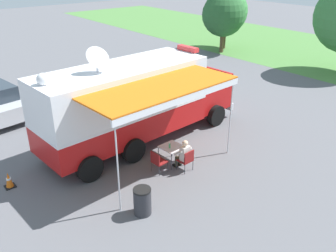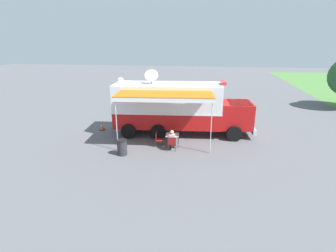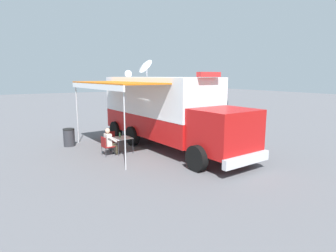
{
  "view_description": "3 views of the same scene",
  "coord_description": "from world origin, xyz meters",
  "px_view_note": "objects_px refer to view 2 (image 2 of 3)",
  "views": [
    {
      "loc": [
        11.76,
        -7.1,
        7.36
      ],
      "look_at": [
        2.3,
        0.48,
        1.65
      ],
      "focal_mm": 38.42,
      "sensor_mm": 36.0,
      "label": 1
    },
    {
      "loc": [
        17.83,
        2.65,
        6.33
      ],
      "look_at": [
        1.7,
        0.28,
        1.07
      ],
      "focal_mm": 28.75,
      "sensor_mm": 36.0,
      "label": 2
    },
    {
      "loc": [
        7.21,
        12.71,
        3.57
      ],
      "look_at": [
        0.11,
        1.15,
        1.15
      ],
      "focal_mm": 30.2,
      "sensor_mm": 36.0,
      "label": 3
    }
  ],
  "objects_px": {
    "folding_table": "(172,135)",
    "car_behind_truck": "(142,100)",
    "trash_bin": "(122,147)",
    "folding_chair_beside_table": "(158,138)",
    "water_bottle": "(170,133)",
    "traffic_cone": "(102,126)",
    "command_truck": "(178,107)",
    "folding_chair_at_table": "(172,143)",
    "seated_responder": "(172,139)"
  },
  "relations": [
    {
      "from": "folding_table",
      "to": "car_behind_truck",
      "type": "height_order",
      "value": "car_behind_truck"
    },
    {
      "from": "folding_table",
      "to": "trash_bin",
      "type": "height_order",
      "value": "trash_bin"
    },
    {
      "from": "folding_chair_beside_table",
      "to": "car_behind_truck",
      "type": "bearing_deg",
      "value": -160.25
    },
    {
      "from": "water_bottle",
      "to": "traffic_cone",
      "type": "relative_size",
      "value": 0.39
    },
    {
      "from": "folding_table",
      "to": "traffic_cone",
      "type": "xyz_separation_m",
      "value": [
        -2.31,
        -5.5,
        -0.39
      ]
    },
    {
      "from": "folding_table",
      "to": "trash_bin",
      "type": "bearing_deg",
      "value": -55.82
    },
    {
      "from": "trash_bin",
      "to": "water_bottle",
      "type": "bearing_deg",
      "value": 125.01
    },
    {
      "from": "command_truck",
      "to": "folding_table",
      "type": "relative_size",
      "value": 11.25
    },
    {
      "from": "car_behind_truck",
      "to": "folding_chair_beside_table",
      "type": "bearing_deg",
      "value": 19.75
    },
    {
      "from": "folding_chair_beside_table",
      "to": "water_bottle",
      "type": "bearing_deg",
      "value": 103.04
    },
    {
      "from": "trash_bin",
      "to": "car_behind_truck",
      "type": "bearing_deg",
      "value": -172.32
    },
    {
      "from": "traffic_cone",
      "to": "folding_chair_at_table",
      "type": "bearing_deg",
      "value": 60.86
    },
    {
      "from": "water_bottle",
      "to": "folding_chair_beside_table",
      "type": "relative_size",
      "value": 0.26
    },
    {
      "from": "command_truck",
      "to": "seated_responder",
      "type": "relative_size",
      "value": 7.72
    },
    {
      "from": "trash_bin",
      "to": "car_behind_truck",
      "type": "relative_size",
      "value": 0.21
    },
    {
      "from": "command_truck",
      "to": "traffic_cone",
      "type": "height_order",
      "value": "command_truck"
    },
    {
      "from": "trash_bin",
      "to": "folding_chair_beside_table",
      "type": "bearing_deg",
      "value": 131.5
    },
    {
      "from": "car_behind_truck",
      "to": "traffic_cone",
      "type": "bearing_deg",
      "value": -12.14
    },
    {
      "from": "folding_chair_at_table",
      "to": "car_behind_truck",
      "type": "bearing_deg",
      "value": -156.6
    },
    {
      "from": "water_bottle",
      "to": "folding_chair_at_table",
      "type": "xyz_separation_m",
      "value": [
        0.76,
        0.21,
        -0.32
      ]
    },
    {
      "from": "folding_chair_at_table",
      "to": "trash_bin",
      "type": "distance_m",
      "value": 2.91
    },
    {
      "from": "folding_chair_at_table",
      "to": "seated_responder",
      "type": "bearing_deg",
      "value": -175.75
    },
    {
      "from": "folding_table",
      "to": "water_bottle",
      "type": "distance_m",
      "value": 0.22
    },
    {
      "from": "command_truck",
      "to": "folding_chair_beside_table",
      "type": "bearing_deg",
      "value": -20.45
    },
    {
      "from": "water_bottle",
      "to": "seated_responder",
      "type": "distance_m",
      "value": 0.63
    },
    {
      "from": "traffic_cone",
      "to": "command_truck",
      "type": "bearing_deg",
      "value": 90.39
    },
    {
      "from": "water_bottle",
      "to": "traffic_cone",
      "type": "height_order",
      "value": "water_bottle"
    },
    {
      "from": "folding_chair_at_table",
      "to": "traffic_cone",
      "type": "distance_m",
      "value": 6.38
    },
    {
      "from": "folding_chair_at_table",
      "to": "folding_table",
      "type": "bearing_deg",
      "value": -174.71
    },
    {
      "from": "folding_table",
      "to": "folding_chair_beside_table",
      "type": "relative_size",
      "value": 0.99
    },
    {
      "from": "command_truck",
      "to": "folding_chair_at_table",
      "type": "xyz_separation_m",
      "value": [
        3.14,
        -0.03,
        -1.43
      ]
    },
    {
      "from": "folding_chair_beside_table",
      "to": "traffic_cone",
      "type": "height_order",
      "value": "folding_chair_beside_table"
    },
    {
      "from": "command_truck",
      "to": "trash_bin",
      "type": "bearing_deg",
      "value": -33.63
    },
    {
      "from": "seated_responder",
      "to": "trash_bin",
      "type": "relative_size",
      "value": 1.37
    },
    {
      "from": "command_truck",
      "to": "water_bottle",
      "type": "xyz_separation_m",
      "value": [
        2.38,
        -0.24,
        -1.11
      ]
    },
    {
      "from": "command_truck",
      "to": "car_behind_truck",
      "type": "xyz_separation_m",
      "value": [
        -6.49,
        -4.19,
        -1.06
      ]
    },
    {
      "from": "folding_table",
      "to": "folding_chair_beside_table",
      "type": "xyz_separation_m",
      "value": [
        0.2,
        -0.85,
        -0.16
      ]
    },
    {
      "from": "car_behind_truck",
      "to": "command_truck",
      "type": "bearing_deg",
      "value": 32.89
    },
    {
      "from": "command_truck",
      "to": "folding_chair_at_table",
      "type": "relative_size",
      "value": 11.09
    },
    {
      "from": "seated_responder",
      "to": "trash_bin",
      "type": "xyz_separation_m",
      "value": [
        1.2,
        -2.72,
        -0.2
      ]
    },
    {
      "from": "folding_chair_at_table",
      "to": "seated_responder",
      "type": "distance_m",
      "value": 0.23
    },
    {
      "from": "folding_chair_at_table",
      "to": "traffic_cone",
      "type": "height_order",
      "value": "folding_chair_at_table"
    },
    {
      "from": "seated_responder",
      "to": "car_behind_truck",
      "type": "relative_size",
      "value": 0.28
    },
    {
      "from": "car_behind_truck",
      "to": "water_bottle",
      "type": "bearing_deg",
      "value": 24.03
    },
    {
      "from": "folding_chair_at_table",
      "to": "trash_bin",
      "type": "height_order",
      "value": "trash_bin"
    },
    {
      "from": "folding_chair_beside_table",
      "to": "traffic_cone",
      "type": "distance_m",
      "value": 5.29
    },
    {
      "from": "water_bottle",
      "to": "trash_bin",
      "type": "xyz_separation_m",
      "value": [
        1.77,
        -2.52,
        -0.38
      ]
    },
    {
      "from": "car_behind_truck",
      "to": "seated_responder",
      "type": "bearing_deg",
      "value": 23.75
    },
    {
      "from": "water_bottle",
      "to": "folding_chair_beside_table",
      "type": "distance_m",
      "value": 0.8
    },
    {
      "from": "folding_table",
      "to": "traffic_cone",
      "type": "bearing_deg",
      "value": -112.76
    }
  ]
}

